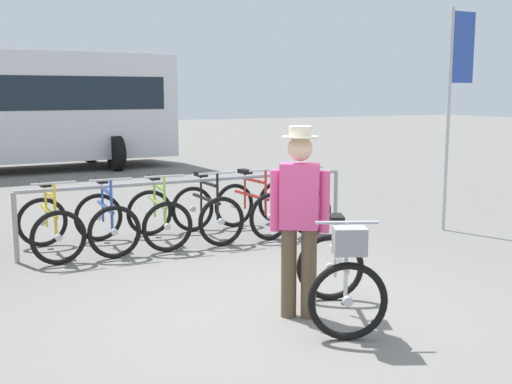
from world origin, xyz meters
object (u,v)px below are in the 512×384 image
Objects in this scene: racked_bike_yellow at (50,227)px; banner_flag at (457,77)px; racked_bike_red at (251,208)px; featured_bicycle at (340,273)px; person_with_featured_bike at (299,214)px; racked_bike_black at (206,212)px; racked_bike_lime at (158,217)px; racked_bike_blue at (106,221)px; racked_bike_teal at (293,204)px.

banner_flag is at bearing -11.05° from racked_bike_yellow.
racked_bike_red is 3.68m from featured_bicycle.
person_with_featured_bike is at bearing 132.78° from featured_bicycle.
banner_flag reaches higher than racked_bike_yellow.
racked_bike_black is 3.37m from person_with_featured_bike.
racked_bike_yellow is 2.80m from racked_bike_red.
person_with_featured_bike reaches higher than racked_bike_red.
racked_bike_blue is at bearing -179.88° from racked_bike_lime.
racked_bike_teal is 0.34× the size of banner_flag.
racked_bike_lime is at bearing 0.12° from racked_bike_blue.
racked_bike_black is at bearing 162.51° from banner_flag.
banner_flag is (2.06, -1.09, 1.86)m from racked_bike_teal.
racked_bike_yellow is 0.65× the size of person_with_featured_bike.
banner_flag reaches higher than racked_bike_black.
racked_bike_teal is at bearing 0.12° from racked_bike_blue.
racked_bike_red is 1.02× the size of racked_bike_teal.
racked_bike_yellow is 0.35× the size of banner_flag.
person_with_featured_bike reaches higher than racked_bike_black.
racked_bike_yellow is 1.00× the size of racked_bike_red.
racked_bike_teal is at bearing 0.12° from racked_bike_black.
racked_bike_lime is 3.35m from person_with_featured_bike.
racked_bike_black is 0.70m from racked_bike_red.
person_with_featured_bike is 0.54× the size of banner_flag.
racked_bike_lime is at bearing 0.12° from racked_bike_yellow.
racked_bike_yellow is at bearing 168.95° from banner_flag.
racked_bike_lime is at bearing -179.88° from racked_bike_red.
racked_bike_yellow is 3.50m from racked_bike_teal.
racked_bike_lime and racked_bike_red have the same top height.
racked_bike_blue and racked_bike_lime have the same top height.
featured_bicycle is (1.89, -3.56, 0.08)m from racked_bike_yellow.
racked_bike_yellow is at bearing -179.88° from racked_bike_teal.
person_with_featured_bike is at bearing -109.44° from racked_bike_red.
racked_bike_teal is (2.10, 0.00, 0.00)m from racked_bike_lime.
racked_bike_blue is 1.40m from racked_bike_black.
racked_bike_teal is at bearing 0.12° from racked_bike_red.
racked_bike_red is at bearing 75.75° from featured_bicycle.
featured_bicycle is (1.19, -3.56, 0.08)m from racked_bike_blue.
racked_bike_blue is 0.64× the size of person_with_featured_bike.
banner_flag is (4.86, -1.09, 1.86)m from racked_bike_blue.
racked_bike_black is 1.02× the size of racked_bike_teal.
racked_bike_black is at bearing 0.12° from racked_bike_blue.
racked_bike_teal is at bearing 152.04° from banner_flag.
featured_bicycle is 0.63m from person_with_featured_bike.
banner_flag is at bearing -12.61° from racked_bike_blue.
racked_bike_yellow and racked_bike_lime have the same top height.
person_with_featured_bike is (0.94, -3.29, 0.58)m from racked_bike_blue.
racked_bike_blue is at bearing 0.12° from racked_bike_yellow.
racked_bike_teal is at bearing 65.78° from featured_bicycle.
banner_flag reaches higher than featured_bicycle.
racked_bike_red is 0.35× the size of banner_flag.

